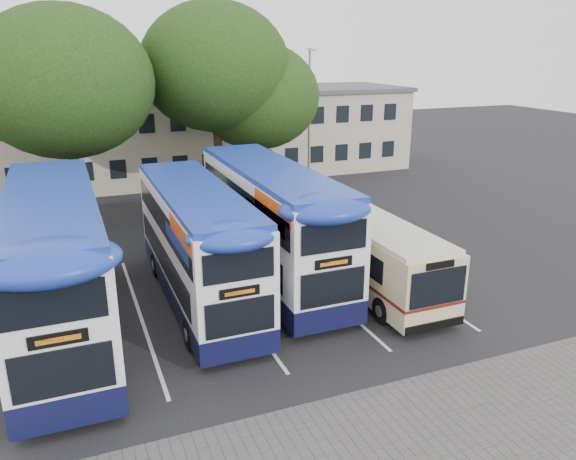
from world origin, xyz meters
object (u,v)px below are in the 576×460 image
Objects in this scene: tree_mid at (215,67)px; bus_dd_right at (271,218)px; bus_single at (364,246)px; bus_dd_left at (57,259)px; tree_left at (64,82)px; tree_right at (257,96)px; lamp_post at (309,113)px; bus_dd_mid at (197,240)px.

bus_dd_right is at bearing -94.79° from tree_mid.
bus_single is at bearing -31.15° from bus_dd_right.
tree_left is at bearing 84.93° from bus_dd_left.
tree_right reaches higher than bus_dd_right.
tree_mid is 17.07m from bus_dd_left.
tree_right is at bearing -158.99° from lamp_post.
lamp_post is at bearing 60.31° from bus_dd_right.
tree_mid is at bearing 85.21° from bus_dd_right.
tree_mid is 12.78m from bus_dd_right.
tree_mid is at bearing 99.52° from bus_single.
tree_left is at bearing 131.30° from bus_single.
tree_left is 1.00× the size of bus_dd_right.
tree_right is at bearing 73.26° from bus_dd_right.
bus_dd_right reaches higher than bus_single.
lamp_post is 0.78× the size of tree_mid.
bus_dd_left is at bearing 179.93° from bus_single.
tree_right is (10.61, 2.12, -1.15)m from tree_left.
tree_left is 1.18× the size of tree_right.
bus_dd_left is 1.11× the size of bus_dd_mid.
tree_right is 0.91× the size of bus_dd_mid.
tree_right is 0.82× the size of bus_dd_left.
bus_dd_mid is (-10.93, -14.42, -2.68)m from lamp_post.
bus_dd_left is (-9.04, -13.43, -5.41)m from tree_mid.
tree_left is at bearing -165.92° from lamp_post.
tree_right is at bearing 7.76° from tree_mid.
lamp_post reaches higher than bus_dd_mid.
bus_dd_mid reaches higher than bus_single.
bus_single is (-0.35, -13.80, -4.75)m from tree_right.
tree_left is 12.47m from bus_dd_mid.
tree_left is 10.88m from tree_right.
lamp_post is 0.78× the size of bus_dd_left.
tree_left is 0.96× the size of tree_mid.
lamp_post reaches higher than bus_dd_right.
bus_dd_mid is 3.44m from bus_dd_right.
bus_dd_mid is at bearing -118.05° from tree_right.
tree_left is at bearing -168.71° from tree_right.
bus_dd_mid is (4.80, 0.93, -0.26)m from bus_dd_left.
bus_dd_left is (-1.03, -11.67, -4.85)m from tree_left.
tree_mid is at bearing -172.24° from tree_right.
tree_left is at bearing 109.31° from bus_dd_mid.
tree_mid reaches higher than bus_single.
tree_left is 12.99m from bus_dd_right.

